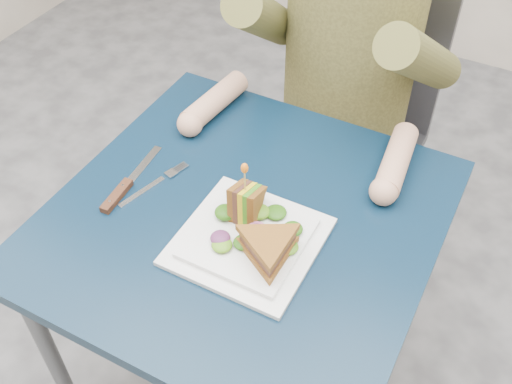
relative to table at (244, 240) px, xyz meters
The scene contains 12 objects.
table is the anchor object (origin of this frame).
chair 0.67m from the table, 90.00° to the left, with size 0.42×0.40×0.93m.
diner 0.60m from the table, 90.00° to the left, with size 0.54×0.59×0.74m.
plate 0.12m from the table, 54.10° to the right, with size 0.26×0.26×0.02m.
sandwich_flat 0.18m from the table, 40.84° to the right, with size 0.19×0.19×0.05m.
sandwich_upright 0.14m from the table, 50.09° to the right, with size 0.08×0.12×0.12m.
fork 0.23m from the table, behind, with size 0.07×0.18×0.01m.
knife 0.28m from the table, 166.59° to the right, with size 0.04×0.22×0.02m.
toothpick 0.20m from the table, 50.09° to the right, with size 0.00×0.00×0.06m, color tan.
toothpick_frill 0.23m from the table, 50.09° to the right, with size 0.01×0.01×0.02m, color orange.
lettuce_spill 0.13m from the table, 45.95° to the right, with size 0.15×0.13×0.02m, color #337A14, non-canonical shape.
onion_ring 0.14m from the table, 43.31° to the right, with size 0.04×0.04×0.01m, color #9E4C7A.
Camera 1 is at (0.40, -0.71, 1.61)m, focal length 42.00 mm.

